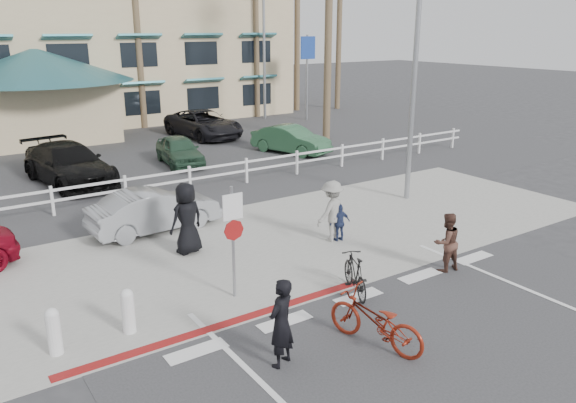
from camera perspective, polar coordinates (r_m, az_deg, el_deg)
ground at (r=12.59m, az=8.95°, el=-10.61°), size 140.00×140.00×0.00m
bike_path at (r=11.42m, az=15.97°, el=-14.23°), size 12.00×16.00×0.01m
sidewalk_plaza at (r=15.84m, az=-2.14°, el=-4.36°), size 22.00×7.00×0.01m
cross_street at (r=19.17m, az=-8.48°, el=-0.66°), size 40.00×5.00×0.01m
parking_lot at (r=27.78m, az=-17.09°, el=4.37°), size 50.00×16.00×0.01m
curb_red at (r=11.91m, az=-6.07°, el=-12.18°), size 7.00×0.25×0.02m
rail_fence at (r=20.97m, az=-9.70°, el=2.26°), size 29.40×0.16×1.00m
building at (r=40.23m, az=-20.83°, el=15.93°), size 28.00×16.00×11.30m
sign_post at (r=12.39m, az=-5.62°, el=-3.59°), size 0.50×0.10×2.90m
bollard_0 at (r=11.75m, az=-15.93°, el=-10.65°), size 0.26×0.26×0.95m
bollard_1 at (r=11.48m, az=-22.69°, el=-12.08°), size 0.26×0.26×0.95m
streetlight_0 at (r=19.69m, az=12.76°, el=12.95°), size 0.60×2.00×9.00m
streetlight_1 at (r=37.64m, az=-2.45°, el=15.60°), size 0.60×2.00×9.50m
info_sign at (r=37.20m, az=1.94°, el=12.58°), size 1.20×0.16×5.60m
palm_5 at (r=35.06m, az=-15.18°, el=17.79°), size 4.00×4.00×13.00m
palm_7 at (r=38.50m, az=-3.32°, el=18.97°), size 4.00×4.00×14.00m
palm_8 at (r=41.53m, az=0.95°, el=19.56°), size 4.00×4.00×15.00m
palm_9 at (r=42.50m, az=5.25°, el=18.10°), size 4.00×4.00×13.00m
palm_11 at (r=30.50m, az=4.18°, el=19.41°), size 4.00×4.00×14.00m
bike_red at (r=10.97m, az=8.83°, el=-11.89°), size 1.24×2.17×1.08m
rider_red at (r=10.16m, az=-0.71°, el=-12.24°), size 0.72×0.61×1.68m
bike_black at (r=12.96m, az=6.83°, el=-7.33°), size 1.03×1.63×0.95m
rider_black at (r=14.48m, az=15.80°, el=-3.99°), size 0.81×0.67×1.51m
pedestrian_a at (r=15.89m, az=4.48°, el=-0.98°), size 1.26×0.90×1.76m
pedestrian_child at (r=15.98m, az=5.28°, el=-2.15°), size 0.68×0.35×1.10m
pedestrian_b at (r=15.18m, az=-10.24°, el=-1.71°), size 1.06×0.80×1.96m
car_white_sedan at (r=17.16m, az=-13.41°, el=-0.86°), size 3.97×1.60×1.28m
lot_car_1 at (r=23.40m, az=-21.37°, el=3.56°), size 2.91×5.58×1.54m
lot_car_2 at (r=25.40m, az=-10.96°, el=5.12°), size 1.98×3.88×1.26m
lot_car_3 at (r=27.27m, az=0.30°, el=6.32°), size 2.64×4.24×1.32m
lot_car_5 at (r=31.64m, az=-8.57°, el=7.81°), size 2.96×5.54×1.48m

